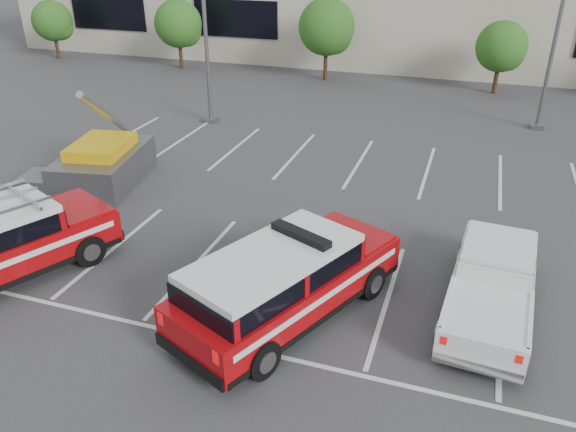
# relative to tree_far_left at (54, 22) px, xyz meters

# --- Properties ---
(ground) EXTENTS (120.00, 120.00, 0.00)m
(ground) POSITION_rel_tree_far_left_xyz_m (24.91, -22.05, -2.50)
(ground) COLOR #373739
(ground) RESTS_ON ground
(stall_markings) EXTENTS (23.00, 15.00, 0.01)m
(stall_markings) POSITION_rel_tree_far_left_xyz_m (24.91, -17.55, -2.50)
(stall_markings) COLOR silver
(stall_markings) RESTS_ON ground
(tree_far_left) EXTENTS (2.77, 2.77, 3.99)m
(tree_far_left) POSITION_rel_tree_far_left_xyz_m (0.00, 0.00, 0.00)
(tree_far_left) COLOR #3F2B19
(tree_far_left) RESTS_ON ground
(tree_left) EXTENTS (3.07, 3.07, 4.42)m
(tree_left) POSITION_rel_tree_far_left_xyz_m (10.00, 0.00, 0.27)
(tree_left) COLOR #3F2B19
(tree_left) RESTS_ON ground
(tree_mid_left) EXTENTS (3.37, 3.37, 4.85)m
(tree_mid_left) POSITION_rel_tree_far_left_xyz_m (20.00, 0.00, 0.54)
(tree_mid_left) COLOR #3F2B19
(tree_mid_left) RESTS_ON ground
(tree_mid_right) EXTENTS (2.77, 2.77, 3.99)m
(tree_mid_right) POSITION_rel_tree_far_left_xyz_m (30.00, 0.00, 0.00)
(tree_mid_right) COLOR #3F2B19
(tree_mid_right) RESTS_ON ground
(light_pole_left) EXTENTS (0.90, 0.60, 10.24)m
(light_pole_left) POSITION_rel_tree_far_left_xyz_m (16.91, -10.05, 2.68)
(light_pole_left) COLOR #59595E
(light_pole_left) RESTS_ON ground
(light_pole_mid) EXTENTS (0.90, 0.60, 10.24)m
(light_pole_mid) POSITION_rel_tree_far_left_xyz_m (31.91, -6.05, 2.68)
(light_pole_mid) COLOR #59595E
(light_pole_mid) RESTS_ON ground
(fire_chief_suv) EXTENTS (4.49, 6.46, 2.14)m
(fire_chief_suv) POSITION_rel_tree_far_left_xyz_m (25.38, -23.46, -1.63)
(fire_chief_suv) COLOR #97070B
(fire_chief_suv) RESTS_ON ground
(white_pickup) EXTENTS (2.21, 5.42, 1.63)m
(white_pickup) POSITION_rel_tree_far_left_xyz_m (30.02, -21.65, -1.85)
(white_pickup) COLOR silver
(white_pickup) RESTS_ON ground
(utility_rig) EXTENTS (3.77, 4.71, 3.66)m
(utility_rig) POSITION_rel_tree_far_left_xyz_m (16.36, -18.13, -1.77)
(utility_rig) COLOR #59595E
(utility_rig) RESTS_ON ground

